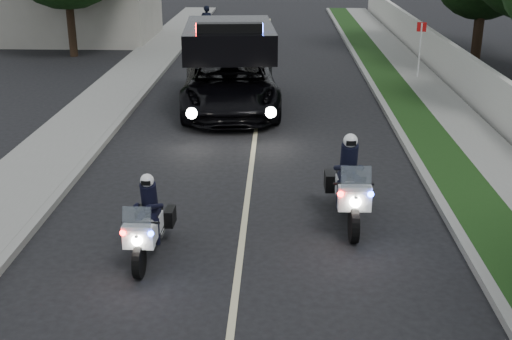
{
  "coord_description": "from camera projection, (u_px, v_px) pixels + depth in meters",
  "views": [
    {
      "loc": [
        0.66,
        -8.5,
        5.51
      ],
      "look_at": [
        0.22,
        3.72,
        1.0
      ],
      "focal_mm": 45.97,
      "sensor_mm": 36.0,
      "label": 1
    }
  ],
  "objects": [
    {
      "name": "ground",
      "position": [
        233.0,
        317.0,
        9.9
      ],
      "size": [
        120.0,
        120.0,
        0.0
      ],
      "primitive_type": "plane",
      "color": "black",
      "rests_on": "ground"
    },
    {
      "name": "property_wall",
      "position": [
        503.0,
        106.0,
        18.78
      ],
      "size": [
        0.22,
        60.0,
        1.5
      ],
      "primitive_type": "cube",
      "color": "beige",
      "rests_on": "ground"
    },
    {
      "name": "sign_post",
      "position": [
        417.0,
        80.0,
        25.33
      ],
      "size": [
        0.44,
        0.44,
        2.3
      ],
      "primitive_type": null,
      "rotation": [
        0.0,
        0.0,
        -0.25
      ],
      "color": "#AD130C",
      "rests_on": "ground"
    },
    {
      "name": "cyclist",
      "position": [
        207.0,
        44.0,
        33.24
      ],
      "size": [
        0.63,
        0.43,
        1.74
      ],
      "primitive_type": "imported",
      "rotation": [
        0.0,
        0.0,
        3.16
      ],
      "color": "black",
      "rests_on": "ground"
    },
    {
      "name": "tree_left_near",
      "position": [
        74.0,
        56.0,
        30.16
      ],
      "size": [
        6.52,
        6.52,
        9.77
      ],
      "primitive_type": null,
      "rotation": [
        0.0,
        0.0,
        0.12
      ],
      "color": "#194115",
      "rests_on": "ground"
    },
    {
      "name": "tree_right_d",
      "position": [
        476.0,
        58.0,
        29.66
      ],
      "size": [
        9.58,
        9.58,
        12.55
      ],
      "primitive_type": null,
      "rotation": [
        0.0,
        0.0,
        0.33
      ],
      "color": "#224316",
      "rests_on": "ground"
    },
    {
      "name": "tree_right_e",
      "position": [
        474.0,
        56.0,
        30.25
      ],
      "size": [
        5.4,
        5.4,
        7.57
      ],
      "primitive_type": null,
      "rotation": [
        0.0,
        0.0,
        0.21
      ],
      "color": "black",
      "rests_on": "ground"
    },
    {
      "name": "sidewalk_left",
      "position": [
        81.0,
        124.0,
        19.42
      ],
      "size": [
        2.0,
        60.0,
        0.16
      ],
      "primitive_type": "cube",
      "color": "gray",
      "rests_on": "ground"
    },
    {
      "name": "curb_right",
      "position": [
        396.0,
        127.0,
        19.11
      ],
      "size": [
        0.2,
        60.0,
        0.15
      ],
      "primitive_type": "cube",
      "color": "gray",
      "rests_on": "ground"
    },
    {
      "name": "sidewalk_right",
      "position": [
        465.0,
        128.0,
        19.04
      ],
      "size": [
        1.4,
        60.0,
        0.16
      ],
      "primitive_type": "cube",
      "color": "gray",
      "rests_on": "ground"
    },
    {
      "name": "curb_left",
      "position": [
        118.0,
        124.0,
        19.39
      ],
      "size": [
        0.2,
        60.0,
        0.15
      ],
      "primitive_type": "cube",
      "color": "gray",
      "rests_on": "ground"
    },
    {
      "name": "tree_left_far",
      "position": [
        86.0,
        45.0,
        33.16
      ],
      "size": [
        9.38,
        9.38,
        12.39
      ],
      "primitive_type": null,
      "rotation": [
        0.0,
        0.0,
        0.32
      ],
      "color": "black",
      "rests_on": "ground"
    },
    {
      "name": "police_moto_left",
      "position": [
        150.0,
        256.0,
        11.75
      ],
      "size": [
        0.68,
        1.81,
        1.53
      ],
      "primitive_type": null,
      "rotation": [
        0.0,
        0.0,
        -0.03
      ],
      "color": "white",
      "rests_on": "ground"
    },
    {
      "name": "lane_marking",
      "position": [
        256.0,
        128.0,
        19.27
      ],
      "size": [
        0.12,
        50.0,
        0.01
      ],
      "primitive_type": "cube",
      "color": "#BFB78C",
      "rests_on": "ground"
    },
    {
      "name": "bicycle",
      "position": [
        207.0,
        44.0,
        33.24
      ],
      "size": [
        0.75,
        1.86,
        0.96
      ],
      "primitive_type": "imported",
      "rotation": [
        0.0,
        0.0,
        -0.06
      ],
      "color": "black",
      "rests_on": "ground"
    },
    {
      "name": "grass_verge",
      "position": [
        420.0,
        127.0,
        19.09
      ],
      "size": [
        1.2,
        60.0,
        0.16
      ],
      "primitive_type": "cube",
      "color": "#193814",
      "rests_on": "ground"
    },
    {
      "name": "police_moto_right",
      "position": [
        347.0,
        221.0,
        13.13
      ],
      "size": [
        0.78,
        2.13,
        1.8
      ],
      "primitive_type": null,
      "rotation": [
        0.0,
        0.0,
        0.02
      ],
      "color": "silver",
      "rests_on": "ground"
    },
    {
      "name": "police_suv",
      "position": [
        230.0,
        109.0,
        21.31
      ],
      "size": [
        3.5,
        6.66,
        3.13
      ],
      "primitive_type": "imported",
      "rotation": [
        0.0,
        0.0,
        0.08
      ],
      "color": "black",
      "rests_on": "ground"
    }
  ]
}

